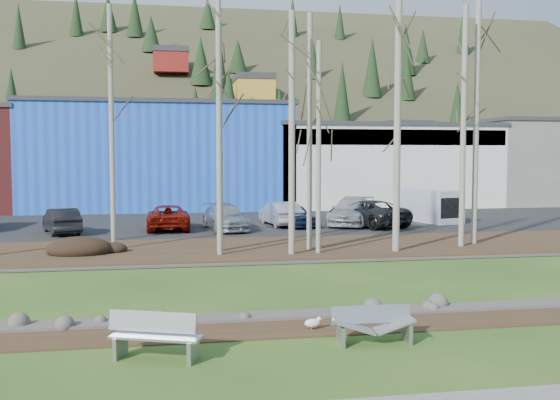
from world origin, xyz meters
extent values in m
plane|color=#284B18|center=(0.00, 0.00, 0.00)|extent=(200.00, 200.00, 0.00)
cube|color=#382616|center=(0.00, 2.10, 0.01)|extent=(80.00, 1.80, 0.03)
cube|color=#382616|center=(0.00, 14.50, 0.07)|extent=(80.00, 7.00, 0.15)
cube|color=black|center=(0.00, 25.00, 0.07)|extent=(80.00, 14.00, 0.14)
cube|color=blue|center=(-6.00, 39.00, 4.00)|extent=(20.00, 12.00, 8.00)
cube|color=#333338|center=(-6.00, 39.00, 8.15)|extent=(20.40, 12.24, 0.30)
cube|color=white|center=(12.00, 39.00, 3.25)|extent=(18.00, 12.00, 6.50)
cube|color=#333338|center=(12.00, 39.00, 6.65)|extent=(18.36, 12.24, 0.30)
cube|color=navy|center=(12.00, 33.10, 5.60)|extent=(17.64, 0.20, 1.20)
cube|color=slate|center=(28.00, 39.00, 3.50)|extent=(14.00, 12.00, 7.00)
cube|color=#333338|center=(28.00, 39.00, 7.15)|extent=(14.28, 12.24, 0.30)
cube|color=#A2A5A7|center=(-6.26, 0.55, 0.23)|extent=(0.28, 0.57, 0.46)
cube|color=#A2A5A7|center=(-4.79, -0.01, 0.23)|extent=(0.28, 0.57, 0.46)
cube|color=#A2A5A7|center=(-5.61, 0.49, 0.73)|extent=(1.81, 0.78, 0.42)
cube|color=#A2A5A7|center=(-5.53, 0.27, 0.47)|extent=(1.95, 1.16, 0.05)
cube|color=#A2A5A7|center=(-1.56, 0.56, 0.22)|extent=(0.10, 0.56, 0.44)
cube|color=#A2A5A7|center=(-0.05, 0.51, 0.22)|extent=(0.10, 0.56, 0.44)
cube|color=#A2A5A7|center=(-0.82, 0.76, 0.60)|extent=(1.82, 0.26, 0.39)
cube|color=#A9ACAF|center=(-1.26, 0.55, 0.40)|extent=(0.89, 0.53, 0.33)
cube|color=#A9ACAF|center=(-0.36, 0.52, 0.40)|extent=(0.89, 0.53, 0.33)
cylinder|color=gold|center=(-1.95, 1.78, 0.05)|extent=(0.01, 0.01, 0.11)
cylinder|color=gold|center=(-1.95, 1.85, 0.05)|extent=(0.01, 0.01, 0.11)
ellipsoid|color=white|center=(-1.92, 1.82, 0.17)|extent=(0.37, 0.21, 0.21)
cube|color=gray|center=(-1.92, 1.82, 0.21)|extent=(0.24, 0.12, 0.02)
sphere|color=white|center=(-1.76, 1.81, 0.27)|extent=(0.12, 0.12, 0.12)
cone|color=gold|center=(-1.68, 1.81, 0.27)|extent=(0.07, 0.03, 0.03)
ellipsoid|color=black|center=(-8.95, 14.01, 0.41)|extent=(2.64, 1.87, 0.52)
cylinder|color=#A4A193|center=(-7.66, 15.07, 5.34)|extent=(0.21, 0.21, 10.38)
cylinder|color=#A4A193|center=(-3.17, 13.81, 4.92)|extent=(0.27, 0.27, 9.54)
cylinder|color=#A4A193|center=(-3.26, 12.76, 6.01)|extent=(0.21, 0.21, 11.71)
cylinder|color=#A4A193|center=(-0.35, 12.43, 5.06)|extent=(0.26, 0.26, 9.81)
cylinder|color=#A4A193|center=(0.64, 13.59, 5.16)|extent=(0.22, 0.22, 10.01)
cylinder|color=#A4A193|center=(0.80, 12.57, 4.49)|extent=(0.20, 0.20, 8.68)
cylinder|color=#A4A193|center=(4.16, 12.50, 5.76)|extent=(0.29, 0.29, 11.22)
cylinder|color=#A4A193|center=(7.50, 13.29, 5.42)|extent=(0.24, 0.24, 10.54)
cylinder|color=#A4A193|center=(8.48, 14.01, 6.64)|extent=(0.25, 0.25, 12.98)
imported|color=black|center=(-10.82, 21.26, 0.80)|extent=(2.61, 4.24, 1.32)
imported|color=#9C190C|center=(-5.37, 22.14, 0.81)|extent=(2.30, 4.88, 1.35)
imported|color=#9A9EA1|center=(-2.30, 21.40, 0.82)|extent=(2.52, 4.91, 1.36)
imported|color=navy|center=(1.67, 22.30, 0.80)|extent=(2.37, 4.11, 1.31)
imported|color=silver|center=(1.03, 22.96, 0.84)|extent=(2.06, 4.42, 1.40)
imported|color=#262628|center=(5.88, 21.83, 0.89)|extent=(4.35, 5.96, 1.50)
imported|color=#BEBDBF|center=(5.24, 22.69, 0.92)|extent=(4.34, 5.76, 1.55)
cube|color=white|center=(10.47, 23.79, 1.12)|extent=(2.97, 4.81, 1.96)
cube|color=black|center=(10.93, 22.07, 1.12)|extent=(1.96, 1.36, 1.21)
camera|label=1|loc=(-5.19, -12.43, 4.14)|focal=40.00mm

